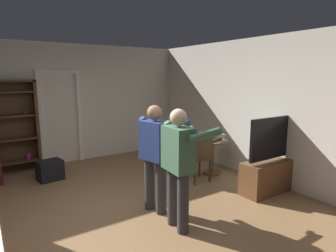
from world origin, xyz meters
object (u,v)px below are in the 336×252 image
at_px(person_striped_shirt, 155,151).
at_px(tv_flatscreen, 272,170).
at_px(laptop, 214,138).
at_px(wooden_chair, 200,154).
at_px(person_blue_shirt, 179,161).
at_px(side_table, 212,151).
at_px(bookshelf, 15,124).
at_px(bottle_on_table, 221,135).
at_px(suitcase_dark, 50,170).

bearing_deg(person_striped_shirt, tv_flatscreen, -12.88).
bearing_deg(laptop, wooden_chair, -160.02).
bearing_deg(tv_flatscreen, person_blue_shirt, -176.89).
xyz_separation_m(tv_flatscreen, side_table, (-0.26, 1.25, 0.09)).
height_order(tv_flatscreen, laptop, tv_flatscreen).
xyz_separation_m(bookshelf, laptop, (3.29, -2.36, -0.27)).
relative_size(laptop, bottle_on_table, 1.61).
xyz_separation_m(bottle_on_table, person_blue_shirt, (-1.97, -1.28, 0.11)).
height_order(laptop, person_striped_shirt, person_striped_shirt).
xyz_separation_m(person_blue_shirt, suitcase_dark, (-1.04, 2.82, -0.73)).
height_order(bookshelf, side_table, bookshelf).
height_order(side_table, wooden_chair, wooden_chair).
relative_size(bottle_on_table, suitcase_dark, 0.58).
xyz_separation_m(laptop, wooden_chair, (-0.51, -0.18, -0.21)).
bearing_deg(wooden_chair, person_striped_shirt, -157.14).
relative_size(bookshelf, person_striped_shirt, 1.21).
height_order(bottle_on_table, suitcase_dark, bottle_on_table).
distance_m(laptop, suitcase_dark, 3.27).
bearing_deg(bottle_on_table, person_striped_shirt, -160.55).
bearing_deg(bookshelf, tv_flatscreen, -44.99).
bearing_deg(tv_flatscreen, wooden_chair, 127.44).
relative_size(laptop, wooden_chair, 0.42).
distance_m(bookshelf, tv_flatscreen, 5.09).
bearing_deg(bookshelf, suitcase_dark, -62.95).
bearing_deg(person_striped_shirt, person_blue_shirt, -90.70).
bearing_deg(tv_flatscreen, bookshelf, 135.01).
bearing_deg(suitcase_dark, wooden_chair, -45.37).
bearing_deg(person_striped_shirt, bottle_on_table, 19.45).
relative_size(person_blue_shirt, person_striped_shirt, 1.00).
xyz_separation_m(tv_flatscreen, bottle_on_table, (-0.12, 1.17, 0.43)).
bearing_deg(laptop, person_blue_shirt, -143.91).
distance_m(tv_flatscreen, wooden_chair, 1.30).
distance_m(bookshelf, side_table, 4.08).
distance_m(bottle_on_table, person_blue_shirt, 2.35).
bearing_deg(side_table, suitcase_dark, 153.04).
bearing_deg(wooden_chair, bottle_on_table, 12.35).
xyz_separation_m(side_table, laptop, (-0.01, -0.04, 0.28)).
height_order(wooden_chair, person_striped_shirt, person_striped_shirt).
bearing_deg(suitcase_dark, laptop, -37.41).
relative_size(bookshelf, wooden_chair, 1.94).
bearing_deg(person_striped_shirt, bookshelf, 115.67).
relative_size(person_blue_shirt, suitcase_dark, 3.58).
bearing_deg(side_table, tv_flatscreen, -78.18).
height_order(side_table, person_striped_shirt, person_striped_shirt).
height_order(laptop, person_blue_shirt, person_blue_shirt).
height_order(bookshelf, laptop, bookshelf).
bearing_deg(side_table, person_blue_shirt, -143.31).
distance_m(tv_flatscreen, laptop, 1.29).
bearing_deg(bookshelf, person_blue_shirt, -68.12).
xyz_separation_m(tv_flatscreen, wooden_chair, (-0.78, 1.02, 0.16)).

